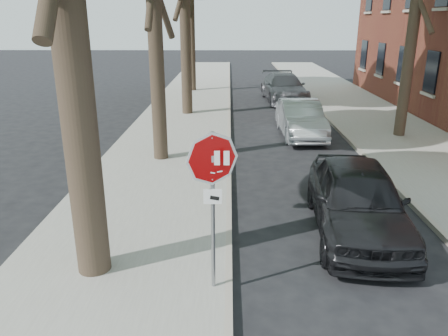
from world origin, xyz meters
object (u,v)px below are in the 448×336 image
(car_a, at_px, (357,199))
(car_b, at_px, (301,119))
(stop_sign, at_px, (213,182))
(car_c, at_px, (284,88))

(car_a, distance_m, car_b, 8.02)
(car_b, bearing_deg, stop_sign, -107.37)
(car_a, distance_m, car_c, 15.61)
(stop_sign, height_order, car_a, stop_sign)
(stop_sign, height_order, car_b, stop_sign)
(stop_sign, relative_size, car_b, 0.63)
(car_c, bearing_deg, car_b, -95.71)
(stop_sign, relative_size, car_c, 0.51)
(car_a, xyz_separation_m, car_c, (0.34, 15.61, -0.01))
(car_a, bearing_deg, stop_sign, -137.90)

